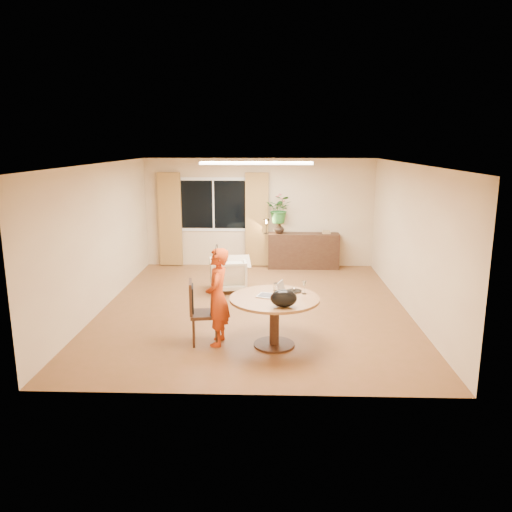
{
  "coord_description": "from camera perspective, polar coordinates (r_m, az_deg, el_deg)",
  "views": [
    {
      "loc": [
        0.32,
        -8.71,
        2.95
      ],
      "look_at": [
        0.04,
        -0.2,
        1.02
      ],
      "focal_mm": 35.0,
      "sensor_mm": 36.0,
      "label": 1
    }
  ],
  "objects": [
    {
      "name": "handbag",
      "position": [
        6.85,
        3.18,
        -4.85
      ],
      "size": [
        0.42,
        0.31,
        0.25
      ],
      "primitive_type": null,
      "rotation": [
        0.0,
        0.0,
        0.28
      ],
      "color": "black",
      "rests_on": "dining_table"
    },
    {
      "name": "window",
      "position": [
        12.11,
        -4.89,
        5.88
      ],
      "size": [
        1.7,
        0.03,
        1.3
      ],
      "color": "white",
      "rests_on": "wall_back"
    },
    {
      "name": "floor",
      "position": [
        9.2,
        -0.21,
        -5.9
      ],
      "size": [
        6.5,
        6.5,
        0.0
      ],
      "primitive_type": "plane",
      "color": "brown",
      "rests_on": "ground"
    },
    {
      "name": "curtain_left",
      "position": [
        12.25,
        -9.79,
        4.15
      ],
      "size": [
        0.55,
        0.08,
        2.25
      ],
      "primitive_type": "cube",
      "color": "olive",
      "rests_on": "wall_back"
    },
    {
      "name": "dining_table",
      "position": [
        7.35,
        2.12,
        -5.93
      ],
      "size": [
        1.32,
        1.32,
        0.75
      ],
      "color": "brown",
      "rests_on": "floor"
    },
    {
      "name": "throw",
      "position": [
        10.07,
        -1.96,
        -0.23
      ],
      "size": [
        0.52,
        0.6,
        0.03
      ],
      "primitive_type": null,
      "rotation": [
        0.0,
        0.0,
        0.13
      ],
      "color": "beige",
      "rests_on": "armchair"
    },
    {
      "name": "wine_glass",
      "position": [
        7.47,
        5.54,
        -3.59
      ],
      "size": [
        0.09,
        0.09,
        0.2
      ],
      "primitive_type": null,
      "rotation": [
        0.0,
        0.0,
        -0.28
      ],
      "color": "white",
      "rests_on": "dining_table"
    },
    {
      "name": "wall_back",
      "position": [
        12.08,
        0.35,
        4.95
      ],
      "size": [
        5.5,
        0.0,
        5.5
      ],
      "primitive_type": "plane",
      "rotation": [
        1.57,
        0.0,
        0.0
      ],
      "color": "tan",
      "rests_on": "floor"
    },
    {
      "name": "ceiling",
      "position": [
        8.72,
        -0.23,
        10.5
      ],
      "size": [
        6.5,
        6.5,
        0.0
      ],
      "primitive_type": "plane",
      "rotation": [
        3.14,
        0.0,
        0.0
      ],
      "color": "white",
      "rests_on": "wall_back"
    },
    {
      "name": "wall_right",
      "position": [
        9.19,
        17.19,
        1.88
      ],
      "size": [
        0.0,
        6.5,
        6.5
      ],
      "primitive_type": "plane",
      "rotation": [
        1.57,
        0.0,
        -1.57
      ],
      "color": "tan",
      "rests_on": "floor"
    },
    {
      "name": "sideboard",
      "position": [
        12.01,
        5.44,
        0.6
      ],
      "size": [
        1.69,
        0.41,
        0.84
      ],
      "primitive_type": "cube",
      "color": "black",
      "rests_on": "floor"
    },
    {
      "name": "desk_lamp",
      "position": [
        11.83,
        1.19,
        3.45
      ],
      "size": [
        0.18,
        0.18,
        0.37
      ],
      "primitive_type": null,
      "rotation": [
        0.0,
        0.0,
        -0.24
      ],
      "color": "black",
      "rests_on": "sideboard"
    },
    {
      "name": "vase",
      "position": [
        11.89,
        2.67,
        3.19
      ],
      "size": [
        0.28,
        0.28,
        0.25
      ],
      "primitive_type": "imported",
      "rotation": [
        0.0,
        0.0,
        0.21
      ],
      "color": "black",
      "rests_on": "sideboard"
    },
    {
      "name": "dining_chair",
      "position": [
        7.53,
        -5.88,
        -6.4
      ],
      "size": [
        0.52,
        0.49,
        0.97
      ],
      "primitive_type": null,
      "rotation": [
        0.0,
        0.0,
        0.15
      ],
      "color": "black",
      "rests_on": "floor"
    },
    {
      "name": "bouquet",
      "position": [
        11.82,
        2.73,
        5.36
      ],
      "size": [
        0.7,
        0.64,
        0.66
      ],
      "primitive_type": "imported",
      "rotation": [
        0.0,
        0.0,
        -0.24
      ],
      "color": "#2C6124",
      "rests_on": "vase"
    },
    {
      "name": "ceiling_panel",
      "position": [
        9.92,
        0.03,
        10.58
      ],
      "size": [
        2.2,
        0.35,
        0.05
      ],
      "primitive_type": "cube",
      "color": "white",
      "rests_on": "ceiling"
    },
    {
      "name": "tumbler",
      "position": [
        7.61,
        2.31,
        -3.55
      ],
      "size": [
        0.09,
        0.09,
        0.12
      ],
      "primitive_type": null,
      "rotation": [
        0.0,
        0.0,
        0.09
      ],
      "color": "white",
      "rests_on": "dining_table"
    },
    {
      "name": "wall_left",
      "position": [
        9.38,
        -17.27,
        2.09
      ],
      "size": [
        0.0,
        6.5,
        6.5
      ],
      "primitive_type": "plane",
      "rotation": [
        1.57,
        0.0,
        1.57
      ],
      "color": "tan",
      "rests_on": "floor"
    },
    {
      "name": "armchair",
      "position": [
        10.18,
        -3.22,
        -2.12
      ],
      "size": [
        0.82,
        0.84,
        0.67
      ],
      "primitive_type": "imported",
      "rotation": [
        0.0,
        0.0,
        3.31
      ],
      "color": "beige",
      "rests_on": "floor"
    },
    {
      "name": "curtain_right",
      "position": [
        12.01,
        0.1,
        4.16
      ],
      "size": [
        0.55,
        0.08,
        2.25
      ],
      "primitive_type": "cube",
      "color": "olive",
      "rests_on": "wall_back"
    },
    {
      "name": "pot_lid",
      "position": [
        7.58,
        4.39,
        -3.95
      ],
      "size": [
        0.23,
        0.23,
        0.04
      ],
      "primitive_type": null,
      "rotation": [
        0.0,
        0.0,
        -0.0
      ],
      "color": "white",
      "rests_on": "dining_table"
    },
    {
      "name": "laptop",
      "position": [
        7.3,
        1.63,
        -3.69
      ],
      "size": [
        0.45,
        0.37,
        0.26
      ],
      "primitive_type": null,
      "rotation": [
        0.0,
        0.0,
        -0.32
      ],
      "color": "#B7B7BC",
      "rests_on": "dining_table"
    },
    {
      "name": "book_stack",
      "position": [
        11.97,
        8.05,
        2.73
      ],
      "size": [
        0.21,
        0.18,
        0.08
      ],
      "primitive_type": null,
      "rotation": [
        0.0,
        0.0,
        -0.19
      ],
      "color": "#97714D",
      "rests_on": "sideboard"
    },
    {
      "name": "child",
      "position": [
        7.4,
        -4.42,
        -4.68
      ],
      "size": [
        0.55,
        0.37,
        1.46
      ],
      "primitive_type": "imported",
      "rotation": [
        0.0,
        0.0,
        -1.62
      ],
      "color": "red",
      "rests_on": "floor"
    }
  ]
}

